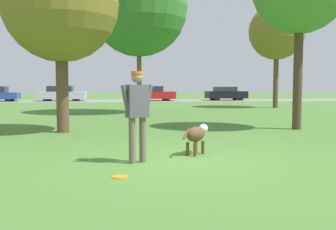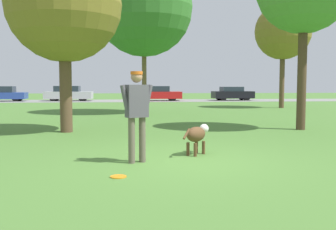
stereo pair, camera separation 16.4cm
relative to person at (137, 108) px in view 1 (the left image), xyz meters
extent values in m
plane|color=#4C7A33|center=(0.88, 0.07, -1.06)|extent=(120.00, 120.00, 0.00)
cube|color=gray|center=(0.88, 29.01, -1.06)|extent=(120.00, 6.00, 0.01)
cylinder|color=#665B4C|center=(0.10, 0.05, -0.62)|extent=(0.17, 0.17, 0.89)
cylinder|color=#665B4C|center=(-0.10, -0.05, -0.62)|extent=(0.17, 0.17, 0.89)
cube|color=#514C56|center=(0.00, 0.00, 0.14)|extent=(0.47, 0.37, 0.63)
cylinder|color=#514C56|center=(0.21, 0.10, 0.14)|extent=(0.24, 0.17, 0.63)
cylinder|color=#514C56|center=(-0.21, -0.10, 0.14)|extent=(0.24, 0.17, 0.63)
sphere|color=#A87A5B|center=(0.00, 0.00, 0.61)|extent=(0.29, 0.29, 0.22)
cylinder|color=#D15B19|center=(0.00, 0.00, 0.68)|extent=(0.31, 0.31, 0.06)
ellipsoid|color=brown|center=(1.29, 0.73, -0.61)|extent=(0.62, 0.66, 0.33)
ellipsoid|color=white|center=(1.39, 0.85, -0.67)|extent=(0.29, 0.28, 0.18)
sphere|color=white|center=(1.52, 1.01, -0.52)|extent=(0.29, 0.29, 0.20)
cylinder|color=brown|center=(1.33, 0.93, -0.92)|extent=(0.10, 0.10, 0.28)
cylinder|color=brown|center=(1.47, 0.81, -0.92)|extent=(0.10, 0.10, 0.28)
cylinder|color=brown|center=(1.10, 0.65, -0.92)|extent=(0.10, 0.10, 0.28)
cylinder|color=brown|center=(1.24, 0.53, -0.92)|extent=(0.10, 0.10, 0.28)
cylinder|color=brown|center=(1.04, 0.43, -0.56)|extent=(0.20, 0.22, 0.22)
cylinder|color=orange|center=(-0.33, -1.18, -1.05)|extent=(0.27, 0.27, 0.02)
torus|color=orange|center=(-0.33, -1.18, -1.05)|extent=(0.27, 0.27, 0.02)
cylinder|color=brown|center=(9.70, 17.05, 0.72)|extent=(0.32, 0.32, 3.56)
sphere|color=olive|center=(9.70, 17.05, 3.85)|extent=(3.59, 3.59, 3.59)
cylinder|color=brown|center=(-2.16, 5.16, 0.27)|extent=(0.38, 0.38, 2.67)
sphere|color=olive|center=(-2.16, 5.16, 2.96)|extent=(3.61, 3.61, 3.61)
cylinder|color=#4C3826|center=(5.61, 5.09, 0.74)|extent=(0.30, 0.30, 3.61)
cylinder|color=brown|center=(0.64, 13.14, 0.74)|extent=(0.24, 0.24, 3.60)
sphere|color=#38752D|center=(0.64, 13.14, 4.43)|extent=(5.07, 5.07, 5.07)
cylinder|color=black|center=(-10.29, 29.96, -0.75)|extent=(0.63, 0.23, 0.62)
cylinder|color=black|center=(-10.22, 28.37, -0.75)|extent=(0.63, 0.23, 0.62)
cube|color=#B7B7BC|center=(-5.69, 29.19, -0.53)|extent=(4.31, 1.84, 0.66)
cube|color=#232D38|center=(-5.82, 29.19, 0.06)|extent=(2.26, 1.54, 0.51)
cylinder|color=black|center=(-4.39, 29.90, -0.77)|extent=(0.59, 0.22, 0.59)
cylinder|color=black|center=(-4.43, 28.41, -0.77)|extent=(0.59, 0.22, 0.59)
cylinder|color=black|center=(-6.95, 29.96, -0.77)|extent=(0.59, 0.22, 0.59)
cylinder|color=black|center=(-6.99, 28.48, -0.77)|extent=(0.59, 0.22, 0.59)
cube|color=red|center=(2.50, 28.62, -0.53)|extent=(4.26, 1.93, 0.64)
cube|color=#232D38|center=(2.38, 28.62, 0.05)|extent=(2.23, 1.63, 0.51)
cylinder|color=black|center=(3.76, 29.45, -0.76)|extent=(0.62, 0.21, 0.61)
cylinder|color=black|center=(3.79, 27.84, -0.76)|extent=(0.62, 0.21, 0.61)
cylinder|color=black|center=(1.22, 29.40, -0.76)|extent=(0.62, 0.21, 0.61)
cylinder|color=black|center=(1.25, 27.79, -0.76)|extent=(0.62, 0.21, 0.61)
cube|color=black|center=(9.63, 28.97, -0.52)|extent=(3.88, 1.91, 0.66)
cube|color=#232D38|center=(9.52, 28.96, 0.02)|extent=(2.05, 1.58, 0.43)
cylinder|color=black|center=(10.74, 29.77, -0.76)|extent=(0.61, 0.23, 0.60)
cylinder|color=black|center=(10.81, 28.28, -0.76)|extent=(0.61, 0.23, 0.60)
cylinder|color=black|center=(8.46, 29.66, -0.76)|extent=(0.61, 0.23, 0.60)
cylinder|color=black|center=(8.53, 28.17, -0.76)|extent=(0.61, 0.23, 0.60)
camera|label=1|loc=(-0.30, -7.58, 0.46)|focal=42.00mm
camera|label=2|loc=(-0.14, -7.60, 0.46)|focal=42.00mm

